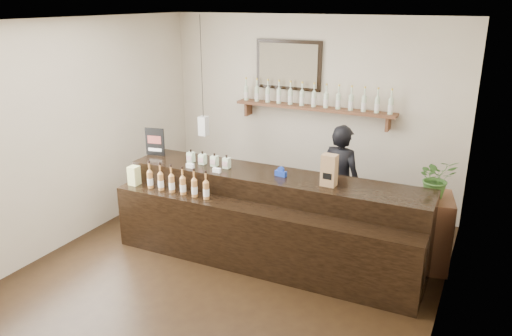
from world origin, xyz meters
The scene contains 10 objects.
ground centered at (0.00, 0.00, 0.00)m, with size 5.00×5.00×0.00m, color black.
room_shell centered at (0.00, 0.00, 1.70)m, with size 5.00×5.00×5.00m.
back_wall_decor centered at (-0.14, 2.37, 1.75)m, with size 2.66×0.96×1.69m.
counter centered at (0.24, 0.56, 0.48)m, with size 3.69×1.04×1.20m.
promo_sign centered at (-1.49, 0.70, 1.21)m, with size 0.26×0.07×0.37m.
paper_bag centered at (0.93, 0.64, 1.21)m, with size 0.17×0.13×0.36m.
tape_dispenser centered at (0.33, 0.69, 1.07)m, with size 0.15×0.08×0.12m.
side_cabinet centered at (2.00, 1.23, 0.43)m, with size 0.55×0.67×0.87m.
potted_plant centered at (2.00, 1.23, 1.10)m, with size 0.41×0.36×0.46m, color #3F6E2C.
shopkeeper centered at (0.80, 1.55, 0.85)m, with size 0.62×0.41×1.71m, color black.
Camera 1 is at (2.53, -4.38, 3.01)m, focal length 35.00 mm.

